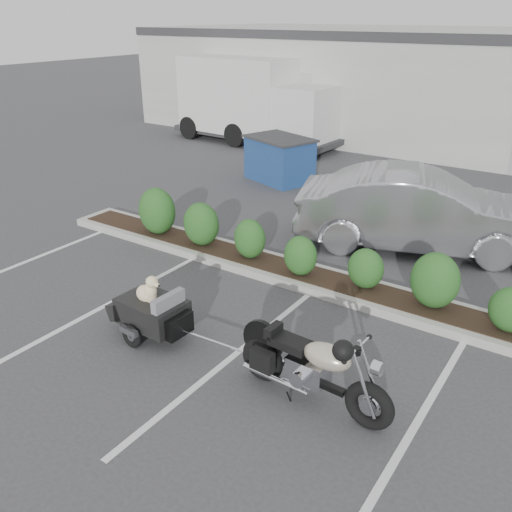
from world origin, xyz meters
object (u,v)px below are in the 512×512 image
Objects in this scene: motorcycle at (312,369)px; dumpster at (279,159)px; delivery_truck at (256,103)px; sedan at (420,211)px; pet_trailer at (152,310)px.

motorcycle is 10.07m from dumpster.
sedan is at bearing -34.15° from delivery_truck.
sedan is (2.21, 5.64, 0.38)m from pet_trailer.
delivery_truck is at bearing 129.53° from motorcycle.
pet_trailer is at bearing 139.01° from sedan.
delivery_truck reaches higher than pet_trailer.
dumpster is at bearing 111.87° from pet_trailer.
dumpster reaches higher than motorcycle.
delivery_truck is at bearing 120.24° from pet_trailer.
motorcycle is at bearing 166.19° from sedan.
motorcycle is 0.97× the size of dumpster.
sedan reaches higher than pet_trailer.
delivery_truck is (-3.46, 3.89, 0.83)m from dumpster.
dumpster is (-5.08, 2.68, -0.18)m from sedan.
sedan is 5.74m from dumpster.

